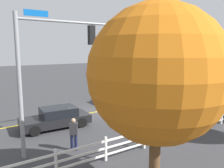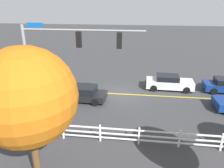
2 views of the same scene
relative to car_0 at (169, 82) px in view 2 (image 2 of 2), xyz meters
The scene contains 8 objects.
ground_plane 5.00m from the car_0, 21.31° to the left, with size 120.00×120.00×0.00m, color #38383A.
lane_center_stripe 2.02m from the car_0, 71.24° to the left, with size 28.00×0.16×0.01m, color gold.
signal_assembly 11.35m from the car_0, 40.00° to the left, with size 8.05×0.38×6.86m.
car_0 is the anchor object (origin of this frame).
car_2 8.60m from the car_0, 24.62° to the left, with size 4.49×2.10×1.33m.
pedestrian 11.11m from the car_0, 41.71° to the left, with size 0.48×0.43×1.69m.
white_rail_fence 9.33m from the car_0, 80.06° to the left, with size 26.10×0.10×1.15m.
tree_0 15.09m from the car_0, 58.41° to the left, with size 4.40×4.40×6.54m.
Camera 2 is at (-1.62, 18.58, 8.21)m, focal length 34.97 mm.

